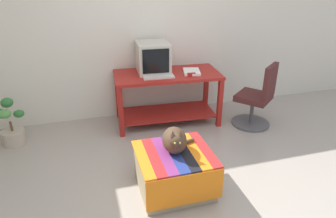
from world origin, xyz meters
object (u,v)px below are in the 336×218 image
at_px(tv_monitor, 153,58).
at_px(ottoman_with_blanket, 174,171).
at_px(cat, 175,140).
at_px(potted_plant, 10,127).
at_px(desk, 167,89).
at_px(keyboard, 159,77).
at_px(office_chair, 257,100).
at_px(book, 192,72).
at_px(stapler, 191,74).

height_order(tv_monitor, ottoman_with_blanket, tv_monitor).
distance_m(cat, potted_plant, 2.18).
bearing_deg(desk, ottoman_with_blanket, -99.40).
bearing_deg(tv_monitor, potted_plant, -170.60).
bearing_deg(tv_monitor, desk, -31.05).
xyz_separation_m(desk, cat, (-0.33, -1.41, 0.04)).
bearing_deg(keyboard, office_chair, -9.94).
relative_size(potted_plant, office_chair, 0.64).
bearing_deg(cat, office_chair, 41.92).
height_order(tv_monitor, potted_plant, tv_monitor).
relative_size(desk, office_chair, 1.63).
bearing_deg(office_chair, keyboard, -53.03).
relative_size(tv_monitor, book, 1.69).
bearing_deg(book, keyboard, -158.06).
bearing_deg(ottoman_with_blanket, office_chair, 33.86).
distance_m(tv_monitor, cat, 1.58).
relative_size(tv_monitor, office_chair, 0.55).
distance_m(desk, keyboard, 0.32).
distance_m(tv_monitor, potted_plant, 1.98).
relative_size(keyboard, office_chair, 0.45).
bearing_deg(office_chair, ottoman_with_blanket, -5.59).
bearing_deg(tv_monitor, keyboard, -83.98).
height_order(book, stapler, stapler).
bearing_deg(cat, book, 72.92).
bearing_deg(stapler, tv_monitor, 60.52).
bearing_deg(book, ottoman_with_blanket, -101.92).
xyz_separation_m(desk, ottoman_with_blanket, (-0.34, -1.44, -0.28)).
distance_m(desk, potted_plant, 2.04).
relative_size(keyboard, stapler, 3.64).
relative_size(desk, cat, 3.84).
bearing_deg(desk, keyboard, -134.16).
relative_size(book, potted_plant, 0.51).
bearing_deg(keyboard, stapler, -3.11).
height_order(desk, tv_monitor, tv_monitor).
relative_size(tv_monitor, keyboard, 1.21).
bearing_deg(cat, potted_plant, 150.37).
distance_m(keyboard, potted_plant, 1.93).
bearing_deg(ottoman_with_blanket, tv_monitor, 83.68).
xyz_separation_m(cat, stapler, (0.60, 1.22, 0.20)).
bearing_deg(tv_monitor, book, -17.11).
xyz_separation_m(desk, book, (0.32, -0.07, 0.24)).
bearing_deg(desk, book, -8.69).
height_order(keyboard, potted_plant, keyboard).
xyz_separation_m(keyboard, potted_plant, (-1.87, 0.07, -0.49)).
relative_size(potted_plant, stapler, 5.16).
bearing_deg(office_chair, potted_plant, -46.36).
distance_m(tv_monitor, ottoman_with_blanket, 1.72).
height_order(desk, cat, desk).
xyz_separation_m(tv_monitor, keyboard, (0.01, -0.25, -0.18)).
xyz_separation_m(tv_monitor, cat, (-0.16, -1.52, -0.38)).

